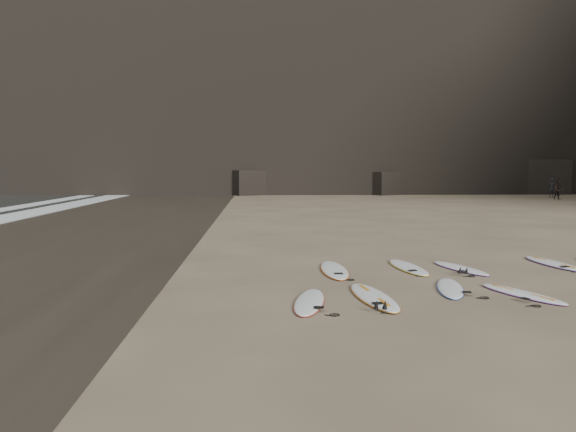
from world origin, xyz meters
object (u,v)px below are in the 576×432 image
object	(u,v)px
surfboard_1	(374,296)
surfboard_7	(460,268)
surfboard_2	(450,288)
surfboard_0	(309,301)
person_b	(559,190)
surfboard_6	(408,267)
person_a	(551,188)
surfboard_5	(334,270)
surfboard_3	(522,293)
surfboard_8	(553,263)

from	to	relation	value
surfboard_1	surfboard_7	xyz separation A→B (m)	(3.09, 3.27, -0.01)
surfboard_2	surfboard_7	bearing A→B (deg)	79.62
surfboard_0	person_b	xyz separation A→B (m)	(25.11, 35.92, 0.78)
surfboard_7	person_b	bearing A→B (deg)	41.23
surfboard_0	surfboard_6	size ratio (longest dim) A/B	0.92
surfboard_1	person_a	size ratio (longest dim) A/B	1.52
surfboard_0	person_a	xyz separation A→B (m)	(26.25, 39.24, 0.85)
surfboard_1	surfboard_2	size ratio (longest dim) A/B	1.19
surfboard_0	person_a	size ratio (longest dim) A/B	1.33
surfboard_5	surfboard_3	bearing A→B (deg)	-38.68
surfboard_5	surfboard_6	bearing A→B (deg)	8.95
surfboard_5	person_a	size ratio (longest dim) A/B	1.53
surfboard_0	surfboard_5	xyz separation A→B (m)	(1.00, 3.49, 0.01)
surfboard_2	surfboard_8	bearing A→B (deg)	51.10
surfboard_5	person_b	xyz separation A→B (m)	(24.11, 32.42, 0.77)
surfboard_2	person_b	distance (m)	41.05
surfboard_6	person_a	xyz separation A→B (m)	(23.16, 35.44, 0.84)
surfboard_2	surfboard_3	size ratio (longest dim) A/B	1.00
surfboard_0	person_b	world-z (taller)	person_b
surfboard_8	person_a	distance (m)	39.85
surfboard_6	person_a	distance (m)	42.35
surfboard_1	surfboard_5	distance (m)	3.20
surfboard_3	surfboard_7	bearing A→B (deg)	71.81
surfboard_8	surfboard_6	bearing A→B (deg)	178.77
surfboard_3	surfboard_8	distance (m)	4.57
surfboard_0	surfboard_8	size ratio (longest dim) A/B	0.92
surfboard_0	surfboard_2	size ratio (longest dim) A/B	1.04
surfboard_2	surfboard_7	world-z (taller)	surfboard_7
surfboard_5	surfboard_7	bearing A→B (deg)	2.24
person_b	surfboard_1	bearing A→B (deg)	-119.47
surfboard_0	surfboard_1	xyz separation A→B (m)	(1.40, 0.32, 0.01)
surfboard_5	surfboard_6	size ratio (longest dim) A/B	1.06
surfboard_0	surfboard_5	world-z (taller)	surfboard_5
surfboard_6	person_b	xyz separation A→B (m)	(22.01, 32.12, 0.78)
surfboard_6	surfboard_7	bearing A→B (deg)	-13.78
surfboard_1	surfboard_8	world-z (taller)	surfboard_1
surfboard_2	surfboard_1	bearing A→B (deg)	-143.05
surfboard_6	surfboard_7	size ratio (longest dim) A/B	1.11
surfboard_0	surfboard_6	bearing A→B (deg)	61.64
surfboard_1	surfboard_7	distance (m)	4.49
person_b	surfboard_8	bearing A→B (deg)	-114.91
person_a	person_b	size ratio (longest dim) A/B	1.08
surfboard_8	person_b	distance (m)	36.38
surfboard_0	surfboard_3	distance (m)	4.73
surfboard_1	surfboard_3	xyz separation A→B (m)	(3.31, 0.12, -0.01)
surfboard_6	person_a	size ratio (longest dim) A/B	1.44
surfboard_0	surfboard_3	size ratio (longest dim) A/B	1.04
surfboard_6	surfboard_7	world-z (taller)	surfboard_6
person_a	surfboard_3	bearing A→B (deg)	46.56
surfboard_0	person_b	distance (m)	43.83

